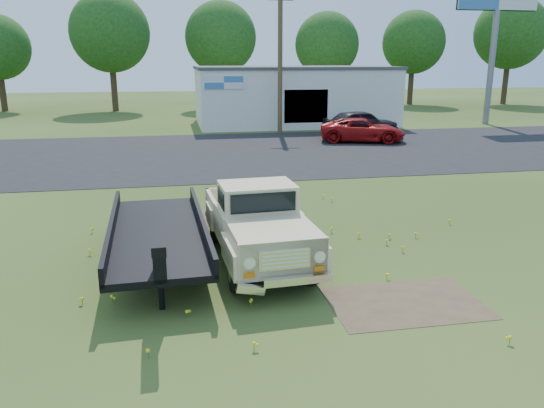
{
  "coord_description": "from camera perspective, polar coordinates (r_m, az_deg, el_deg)",
  "views": [
    {
      "loc": [
        -2.87,
        -11.97,
        4.68
      ],
      "look_at": [
        -0.44,
        1.0,
        1.06
      ],
      "focal_mm": 35.0,
      "sensor_mm": 36.0,
      "label": 1
    }
  ],
  "objects": [
    {
      "name": "commercial_building",
      "position": [
        40.05,
        2.28,
        11.65
      ],
      "size": [
        14.2,
        8.2,
        4.15
      ],
      "color": "white",
      "rests_on": "ground"
    },
    {
      "name": "flatbed_trailer",
      "position": [
        12.62,
        -12.21,
        -2.55
      ],
      "size": [
        2.38,
        6.5,
        1.75
      ],
      "primitive_type": null,
      "rotation": [
        0.0,
        0.0,
        0.04
      ],
      "color": "black",
      "rests_on": "ground"
    },
    {
      "name": "treeline_f",
      "position": [
        59.0,
        14.98,
        16.44
      ],
      "size": [
        6.4,
        6.4,
        9.52
      ],
      "color": "#3B2C1B",
      "rests_on": "ground"
    },
    {
      "name": "treeline_d",
      "position": [
        52.74,
        -5.53,
        17.4
      ],
      "size": [
        6.72,
        6.72,
        10.0
      ],
      "color": "#3B2C1B",
      "rests_on": "ground"
    },
    {
      "name": "treeline_c",
      "position": [
        51.78,
        -17.05,
        17.22
      ],
      "size": [
        7.04,
        7.04,
        10.47
      ],
      "color": "#3B2C1B",
      "rests_on": "ground"
    },
    {
      "name": "billboard",
      "position": [
        42.83,
        23.12,
        19.37
      ],
      "size": [
        6.1,
        0.45,
        11.05
      ],
      "color": "slate",
      "rests_on": "ground"
    },
    {
      "name": "dirt_patch_a",
      "position": [
        11.03,
        14.12,
        -10.27
      ],
      "size": [
        3.0,
        2.0,
        0.01
      ],
      "primitive_type": "cube",
      "color": "brown",
      "rests_on": "ground"
    },
    {
      "name": "asphalt_lot",
      "position": [
        27.53,
        -4.47,
        5.52
      ],
      "size": [
        90.0,
        14.0,
        0.02
      ],
      "primitive_type": "cube",
      "color": "black",
      "rests_on": "ground"
    },
    {
      "name": "red_pickup",
      "position": [
        31.44,
        9.73,
        7.82
      ],
      "size": [
        5.28,
        3.46,
        1.35
      ],
      "primitive_type": "imported",
      "rotation": [
        0.0,
        0.0,
        1.3
      ],
      "color": "#990D0F",
      "rests_on": "ground"
    },
    {
      "name": "utility_pole_mid",
      "position": [
        34.66,
        0.88,
        15.23
      ],
      "size": [
        1.6,
        0.3,
        9.0
      ],
      "color": "#483321",
      "rests_on": "ground"
    },
    {
      "name": "ground",
      "position": [
        13.17,
        2.71,
        -5.48
      ],
      "size": [
        140.0,
        140.0,
        0.0
      ],
      "primitive_type": "plane",
      "color": "#2C4115",
      "rests_on": "ground"
    },
    {
      "name": "vintage_pickup_truck",
      "position": [
        12.5,
        -1.58,
        -2.0
      ],
      "size": [
        2.35,
        5.36,
        1.91
      ],
      "primitive_type": null,
      "rotation": [
        0.0,
        0.0,
        0.06
      ],
      "color": "beige",
      "rests_on": "ground"
    },
    {
      "name": "treeline_e",
      "position": [
        53.11,
        5.93,
        16.69
      ],
      "size": [
        6.08,
        6.08,
        9.04
      ],
      "color": "#3B2C1B",
      "rests_on": "ground"
    },
    {
      "name": "dirt_patch_b",
      "position": [
        16.19,
        -7.06,
        -1.57
      ],
      "size": [
        2.2,
        1.6,
        0.01
      ],
      "primitive_type": "cube",
      "color": "brown",
      "rests_on": "ground"
    },
    {
      "name": "dark_sedan",
      "position": [
        33.61,
        9.52,
        8.55
      ],
      "size": [
        5.13,
        3.0,
        1.64
      ],
      "primitive_type": "imported",
      "rotation": [
        0.0,
        0.0,
        1.81
      ],
      "color": "black",
      "rests_on": "ground"
    },
    {
      "name": "treeline_g",
      "position": [
        62.64,
        24.3,
        16.42
      ],
      "size": [
        7.36,
        7.36,
        10.95
      ],
      "color": "#3B2C1B",
      "rests_on": "ground"
    }
  ]
}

